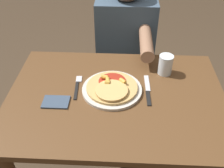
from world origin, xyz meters
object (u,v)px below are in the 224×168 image
Objects in this scene: plate at (112,89)px; fork at (77,86)px; pizza at (112,87)px; drinking_glass at (165,65)px; person_diner at (126,46)px; knife at (148,90)px; dining_table at (116,117)px.

fork is at bearing 171.38° from plate.
pizza is 2.34× the size of drinking_glass.
pizza is 0.59m from person_diner.
pizza is at bearing -175.59° from knife.
drinking_glass is (0.26, 0.16, 0.03)m from pizza.
plate is 0.02m from pizza.
dining_table is 9.83× the size of drinking_glass.
knife is at bearing 15.36° from dining_table.
plate is at bearing -149.37° from drinking_glass.
pizza is at bearing -96.06° from person_diner.
fork is at bearing 169.67° from pizza.
fork is 0.60m from person_diner.
knife is at bearing -79.22° from person_diner.
pizza is at bearing 127.46° from dining_table.
plate is at bearing -8.62° from fork.
person_diner reaches higher than drinking_glass.
fork is at bearing 162.91° from dining_table.
knife is 0.58m from person_diner.
dining_table is 0.16m from plate.
person_diner reaches higher than fork.
drinking_glass is (0.43, 0.13, 0.05)m from fork.
drinking_glass reaches higher than pizza.
drinking_glass is (0.09, 0.15, 0.05)m from knife.
knife is 2.16× the size of drinking_glass.
person_diner is (0.06, 0.57, -0.11)m from pizza.
fork is (-0.17, 0.03, -0.00)m from plate.
dining_table is at bearing -93.80° from person_diner.
fork is 0.80× the size of knife.
knife reaches higher than dining_table.
knife is 0.19× the size of person_diner.
plate is 1.27× the size of knife.
dining_table is 0.36m from drinking_glass.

